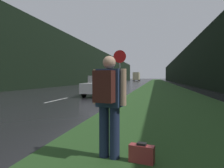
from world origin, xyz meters
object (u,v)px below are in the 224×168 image
at_px(car_passing_near, 101,86).
at_px(hitchhiker_with_backpack, 108,100).
at_px(suitcase, 142,154).
at_px(stop_sign, 120,70).
at_px(delivery_truck, 136,76).

bearing_deg(car_passing_near, hitchhiker_with_backpack, 106.08).
distance_m(suitcase, car_passing_near, 12.24).
xyz_separation_m(hitchhiker_with_backpack, car_passing_near, (-3.33, 11.54, -0.24)).
height_order(hitchhiker_with_backpack, suitcase, hitchhiker_with_backpack).
relative_size(stop_sign, hitchhiker_with_backpack, 1.67).
distance_m(suitcase, delivery_truck, 82.84).
bearing_deg(hitchhiker_with_backpack, car_passing_near, 117.66).
bearing_deg(hitchhiker_with_backpack, delivery_truck, 106.53).
height_order(suitcase, car_passing_near, car_passing_near).
relative_size(hitchhiker_with_backpack, delivery_truck, 0.23).
relative_size(stop_sign, suitcase, 6.94).
xyz_separation_m(car_passing_near, delivery_truck, (-3.81, 70.87, 1.13)).
height_order(stop_sign, car_passing_near, stop_sign).
bearing_deg(suitcase, delivery_truck, 106.92).
xyz_separation_m(stop_sign, suitcase, (1.79, -8.01, -1.70)).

